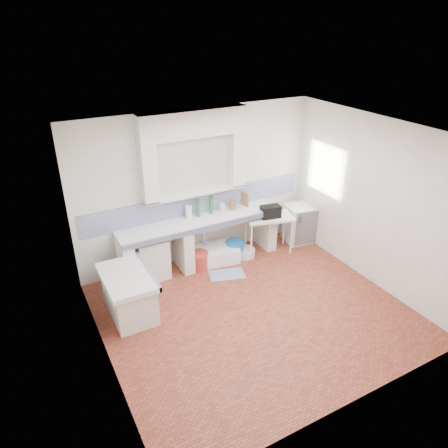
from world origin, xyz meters
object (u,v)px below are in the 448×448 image
sink (209,255)px  side_table (268,234)px  fridge (298,224)px  stove (151,257)px

sink → side_table: side_table is taller
sink → side_table: bearing=-0.2°
side_table → fridge: fridge is taller
stove → side_table: 2.30m
sink → fridge: fridge is taller
sink → side_table: (1.18, -0.19, 0.25)m
side_table → fridge: size_ratio=1.17×
fridge → sink: bearing=-173.8°
sink → side_table: size_ratio=1.17×
side_table → fridge: (0.77, 0.06, 0.01)m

